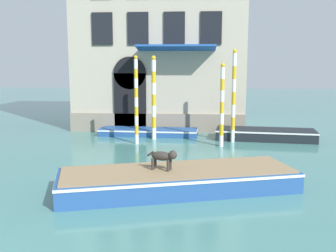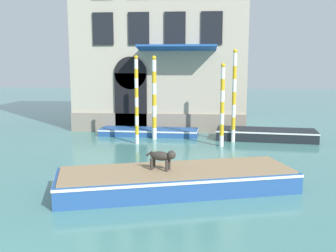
# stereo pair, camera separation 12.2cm
# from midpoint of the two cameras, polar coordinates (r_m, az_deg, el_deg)

# --- Properties ---
(palazzo_left) EXTENTS (10.12, 7.40, 13.84)m
(palazzo_left) POSITION_cam_midpoint_polar(r_m,az_deg,el_deg) (25.56, -0.73, 15.71)
(palazzo_left) COLOR #B2A893
(palazzo_left) RESTS_ON ground_plane
(boat_foreground) EXTENTS (7.68, 4.26, 0.68)m
(boat_foreground) POSITION_cam_midpoint_polar(r_m,az_deg,el_deg) (12.32, 1.54, -7.69)
(boat_foreground) COLOR #234C8C
(boat_foreground) RESTS_ON ground_plane
(dog_on_deck) EXTENTS (0.95, 0.47, 0.65)m
(dog_on_deck) POSITION_cam_midpoint_polar(r_m,az_deg,el_deg) (12.00, -0.53, -4.45)
(dog_on_deck) COLOR #332D28
(dog_on_deck) RESTS_ON boat_foreground
(boat_moored_near_palazzo) EXTENTS (5.47, 1.76, 0.38)m
(boat_moored_near_palazzo) POSITION_cam_midpoint_polar(r_m,az_deg,el_deg) (21.74, -2.61, -0.84)
(boat_moored_near_palazzo) COLOR #234C8C
(boat_moored_near_palazzo) RESTS_ON ground_plane
(boat_moored_far) EXTENTS (5.24, 2.33, 0.55)m
(boat_moored_far) POSITION_cam_midpoint_polar(r_m,az_deg,el_deg) (21.08, 14.17, -1.17)
(boat_moored_far) COLOR black
(boat_moored_far) RESTS_ON ground_plane
(mooring_pole_0) EXTENTS (0.20, 0.20, 4.63)m
(mooring_pole_0) POSITION_cam_midpoint_polar(r_m,az_deg,el_deg) (19.83, 9.74, 4.30)
(mooring_pole_0) COLOR white
(mooring_pole_0) RESTS_ON ground_plane
(mooring_pole_1) EXTENTS (0.21, 0.21, 3.95)m
(mooring_pole_1) POSITION_cam_midpoint_polar(r_m,az_deg,el_deg) (18.71, 8.06, 3.03)
(mooring_pole_1) COLOR white
(mooring_pole_1) RESTS_ON ground_plane
(mooring_pole_2) EXTENTS (0.19, 0.19, 4.31)m
(mooring_pole_2) POSITION_cam_midpoint_polar(r_m,az_deg,el_deg) (19.21, -4.40, 3.79)
(mooring_pole_2) COLOR white
(mooring_pole_2) RESTS_ON ground_plane
(mooring_pole_3) EXTENTS (0.23, 0.23, 4.33)m
(mooring_pole_3) POSITION_cam_midpoint_polar(r_m,az_deg,el_deg) (20.41, -1.84, 4.15)
(mooring_pole_3) COLOR white
(mooring_pole_3) RESTS_ON ground_plane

